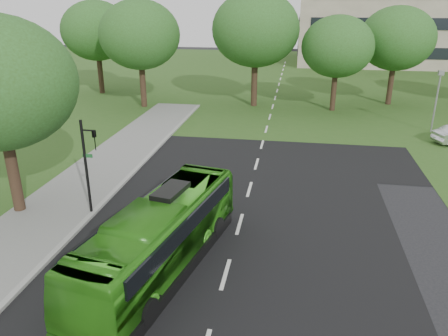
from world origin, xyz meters
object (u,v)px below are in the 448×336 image
object	(u,v)px
tree_park_b	(256,29)
tree_park_d	(397,39)
traffic_light	(88,161)
tree_park_c	(338,47)
tree_park_a	(140,35)
bus	(160,236)
tree_park_f	(96,31)
camera_pole	(438,93)

from	to	relation	value
tree_park_b	tree_park_d	xyz separation A→B (m)	(13.06, 2.86, -0.87)
traffic_light	tree_park_c	bearing A→B (deg)	76.00
tree_park_a	tree_park_b	distance (m)	10.65
tree_park_b	bus	distance (m)	28.67
tree_park_a	tree_park_c	distance (m)	17.94
tree_park_f	traffic_light	world-z (taller)	tree_park_f
tree_park_c	traffic_light	xyz separation A→B (m)	(-12.62, -23.63, -3.02)
tree_park_d	tree_park_f	bearing A→B (deg)	179.03
tree_park_b	tree_park_d	world-z (taller)	tree_park_b
tree_park_a	camera_pole	xyz separation A→B (m)	(25.06, -4.61, -3.60)
tree_park_d	traffic_light	world-z (taller)	tree_park_d
tree_park_b	bus	bearing A→B (deg)	-91.30
tree_park_c	bus	xyz separation A→B (m)	(-8.07, -27.40, -4.40)
tree_park_f	camera_pole	size ratio (longest dim) A/B	2.04
tree_park_d	bus	world-z (taller)	tree_park_d
tree_park_c	traffic_light	bearing A→B (deg)	-118.11
tree_park_d	camera_pole	world-z (taller)	tree_park_d
tree_park_d	bus	distance (m)	34.19
bus	traffic_light	distance (m)	6.07
bus	camera_pole	bearing A→B (deg)	65.78
tree_park_c	camera_pole	distance (m)	9.78
tree_park_a	tree_park_c	size ratio (longest dim) A/B	1.16
tree_park_b	tree_park_d	size ratio (longest dim) A/B	1.14
tree_park_c	bus	world-z (taller)	tree_park_c
tree_park_c	traffic_light	world-z (taller)	tree_park_c
tree_park_f	bus	size ratio (longest dim) A/B	0.99
tree_park_a	camera_pole	bearing A→B (deg)	-10.43
tree_park_d	camera_pole	bearing A→B (deg)	-80.71
bus	traffic_light	world-z (taller)	traffic_light
tree_park_f	traffic_light	bearing A→B (deg)	-66.52
tree_park_a	camera_pole	size ratio (longest dim) A/B	2.07
tree_park_a	bus	xyz separation A→B (m)	(9.79, -25.97, -5.30)
tree_park_f	traffic_light	size ratio (longest dim) A/B	2.07
traffic_light	tree_park_a	bearing A→B (deg)	117.39
tree_park_d	bus	size ratio (longest dim) A/B	0.94
traffic_light	tree_park_b	bearing A→B (deg)	92.06
tree_park_b	bus	size ratio (longest dim) A/B	1.07
tree_park_d	tree_park_f	size ratio (longest dim) A/B	0.95
bus	camera_pole	xyz separation A→B (m)	(15.27, 21.35, 1.69)
traffic_light	camera_pole	distance (m)	26.50
tree_park_b	camera_pole	world-z (taller)	tree_park_b
tree_park_d	camera_pole	size ratio (longest dim) A/B	1.94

